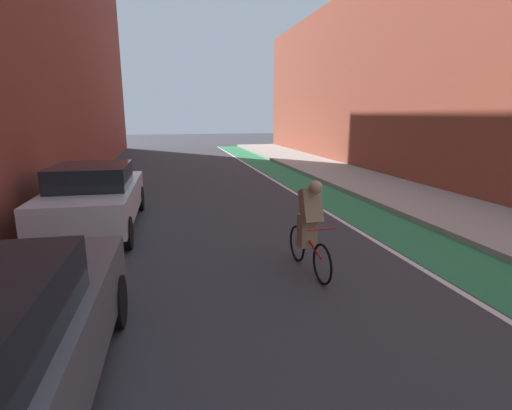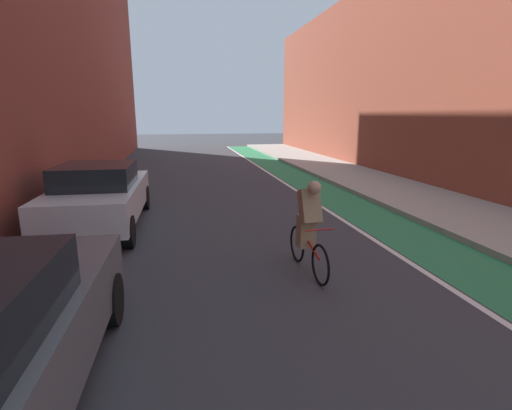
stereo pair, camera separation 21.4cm
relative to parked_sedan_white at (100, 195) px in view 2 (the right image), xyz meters
The scene contains 7 objects.
ground_plane 3.55m from the parked_sedan_white, 18.38° to the left, with size 88.93×88.93×0.00m, color #38383D.
bike_lane_paint 7.52m from the parked_sedan_white, 24.40° to the left, with size 1.60×40.42×0.00m, color #2D8451.
lane_divider_stripe 6.72m from the parked_sedan_white, 27.60° to the left, with size 0.12×40.42×0.00m, color white.
sidewalk_right 9.73m from the parked_sedan_white, 18.58° to the left, with size 3.16×40.42×0.14m, color #A8A59E.
building_facade_right 13.48m from the parked_sedan_white, 23.03° to the left, with size 2.40×36.42×8.64m, color #9E4C38.
parked_sedan_white is the anchor object (origin of this frame).
cyclist_trailing 5.28m from the parked_sedan_white, 41.78° to the right, with size 0.48×1.71×1.61m.
Camera 2 is at (-1.42, 5.67, 2.63)m, focal length 27.18 mm.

